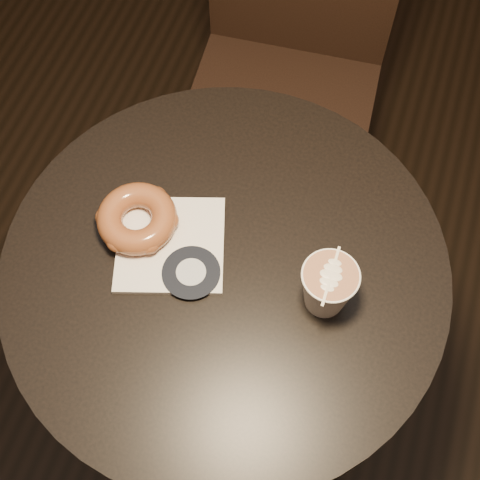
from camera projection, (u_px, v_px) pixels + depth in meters
The scene contains 5 objects.
cafe_table at pixel (227, 311), 1.21m from camera, with size 0.70×0.70×0.75m.
chair at pixel (291, 42), 1.46m from camera, with size 0.44×0.44×1.04m.
pastry_bag at pixel (170, 244), 1.04m from camera, with size 0.17×0.17×0.01m, color white.
doughnut at pixel (137, 218), 1.04m from camera, with size 0.13×0.13×0.04m, color brown.
latte_cup at pixel (327, 288), 0.96m from camera, with size 0.08×0.08×0.09m, color white, non-canonical shape.
Camera 1 is at (0.16, -0.41, 1.69)m, focal length 50.00 mm.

